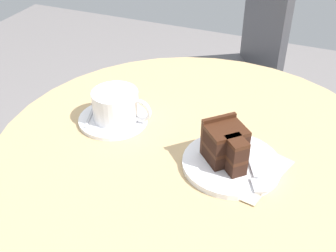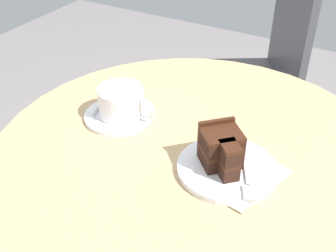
{
  "view_description": "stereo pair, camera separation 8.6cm",
  "coord_description": "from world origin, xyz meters",
  "px_view_note": "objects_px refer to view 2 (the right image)",
  "views": [
    {
      "loc": [
        0.21,
        -0.65,
        1.22
      ],
      "look_at": [
        -0.06,
        -0.01,
        0.72
      ],
      "focal_mm": 45.0,
      "sensor_mm": 36.0,
      "label": 1
    },
    {
      "loc": [
        0.29,
        -0.62,
        1.22
      ],
      "look_at": [
        -0.06,
        -0.01,
        0.72
      ],
      "focal_mm": 45.0,
      "sensor_mm": 36.0,
      "label": 2
    }
  ],
  "objects_px": {
    "coffee_cup": "(122,101)",
    "napkin": "(233,172)",
    "fork": "(247,178)",
    "cafe_chair": "(259,66)",
    "cake_slice": "(222,149)",
    "cake_plate": "(227,168)",
    "teaspoon": "(100,105)",
    "saucer": "(119,116)"
  },
  "relations": [
    {
      "from": "cake_plate",
      "to": "fork",
      "type": "distance_m",
      "value": 0.05
    },
    {
      "from": "coffee_cup",
      "to": "napkin",
      "type": "bearing_deg",
      "value": -10.59
    },
    {
      "from": "cake_slice",
      "to": "cafe_chair",
      "type": "xyz_separation_m",
      "value": [
        -0.16,
        0.75,
        -0.2
      ]
    },
    {
      "from": "fork",
      "to": "napkin",
      "type": "bearing_deg",
      "value": -142.2
    },
    {
      "from": "teaspoon",
      "to": "cafe_chair",
      "type": "bearing_deg",
      "value": -31.29
    },
    {
      "from": "napkin",
      "to": "cafe_chair",
      "type": "xyz_separation_m",
      "value": [
        -0.19,
        0.75,
        -0.15
      ]
    },
    {
      "from": "cake_plate",
      "to": "coffee_cup",
      "type": "bearing_deg",
      "value": 168.96
    },
    {
      "from": "cake_plate",
      "to": "cafe_chair",
      "type": "height_order",
      "value": "cafe_chair"
    },
    {
      "from": "coffee_cup",
      "to": "napkin",
      "type": "distance_m",
      "value": 0.3
    },
    {
      "from": "cake_plate",
      "to": "fork",
      "type": "relative_size",
      "value": 1.36
    },
    {
      "from": "cake_slice",
      "to": "cake_plate",
      "type": "bearing_deg",
      "value": -0.18
    },
    {
      "from": "cake_plate",
      "to": "cafe_chair",
      "type": "distance_m",
      "value": 0.78
    },
    {
      "from": "saucer",
      "to": "teaspoon",
      "type": "distance_m",
      "value": 0.06
    },
    {
      "from": "cafe_chair",
      "to": "fork",
      "type": "bearing_deg",
      "value": -15.19
    },
    {
      "from": "saucer",
      "to": "cafe_chair",
      "type": "relative_size",
      "value": 0.17
    },
    {
      "from": "napkin",
      "to": "cake_slice",
      "type": "bearing_deg",
      "value": 179.42
    },
    {
      "from": "teaspoon",
      "to": "cake_plate",
      "type": "relative_size",
      "value": 0.53
    },
    {
      "from": "saucer",
      "to": "cake_plate",
      "type": "distance_m",
      "value": 0.29
    },
    {
      "from": "coffee_cup",
      "to": "cake_slice",
      "type": "relative_size",
      "value": 1.33
    },
    {
      "from": "napkin",
      "to": "saucer",
      "type": "bearing_deg",
      "value": 170.48
    },
    {
      "from": "teaspoon",
      "to": "napkin",
      "type": "height_order",
      "value": "teaspoon"
    },
    {
      "from": "cake_plate",
      "to": "cake_slice",
      "type": "bearing_deg",
      "value": 179.82
    },
    {
      "from": "cafe_chair",
      "to": "napkin",
      "type": "bearing_deg",
      "value": -17.25
    },
    {
      "from": "teaspoon",
      "to": "cake_slice",
      "type": "xyz_separation_m",
      "value": [
        0.33,
        -0.06,
        0.04
      ]
    },
    {
      "from": "saucer",
      "to": "napkin",
      "type": "height_order",
      "value": "saucer"
    },
    {
      "from": "coffee_cup",
      "to": "cafe_chair",
      "type": "relative_size",
      "value": 0.15
    },
    {
      "from": "cake_plate",
      "to": "napkin",
      "type": "bearing_deg",
      "value": -1.0
    },
    {
      "from": "coffee_cup",
      "to": "cake_plate",
      "type": "relative_size",
      "value": 0.72
    },
    {
      "from": "teaspoon",
      "to": "cafe_chair",
      "type": "xyz_separation_m",
      "value": [
        0.16,
        0.69,
        -0.16
      ]
    },
    {
      "from": "cafe_chair",
      "to": "saucer",
      "type": "bearing_deg",
      "value": -40.4
    },
    {
      "from": "saucer",
      "to": "napkin",
      "type": "distance_m",
      "value": 0.3
    },
    {
      "from": "cake_slice",
      "to": "cafe_chair",
      "type": "height_order",
      "value": "cafe_chair"
    },
    {
      "from": "cake_plate",
      "to": "cake_slice",
      "type": "relative_size",
      "value": 1.85
    },
    {
      "from": "cake_slice",
      "to": "fork",
      "type": "bearing_deg",
      "value": -16.01
    },
    {
      "from": "fork",
      "to": "cafe_chair",
      "type": "xyz_separation_m",
      "value": [
        -0.22,
        0.76,
        -0.17
      ]
    },
    {
      "from": "saucer",
      "to": "cafe_chair",
      "type": "xyz_separation_m",
      "value": [
        0.11,
        0.7,
        -0.16
      ]
    },
    {
      "from": "teaspoon",
      "to": "fork",
      "type": "height_order",
      "value": "fork"
    },
    {
      "from": "saucer",
      "to": "napkin",
      "type": "bearing_deg",
      "value": -9.52
    },
    {
      "from": "cake_plate",
      "to": "cafe_chair",
      "type": "relative_size",
      "value": 0.21
    },
    {
      "from": "saucer",
      "to": "fork",
      "type": "xyz_separation_m",
      "value": [
        0.33,
        -0.07,
        0.01
      ]
    },
    {
      "from": "cake_plate",
      "to": "fork",
      "type": "bearing_deg",
      "value": -20.23
    },
    {
      "from": "teaspoon",
      "to": "cake_slice",
      "type": "relative_size",
      "value": 0.98
    }
  ]
}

